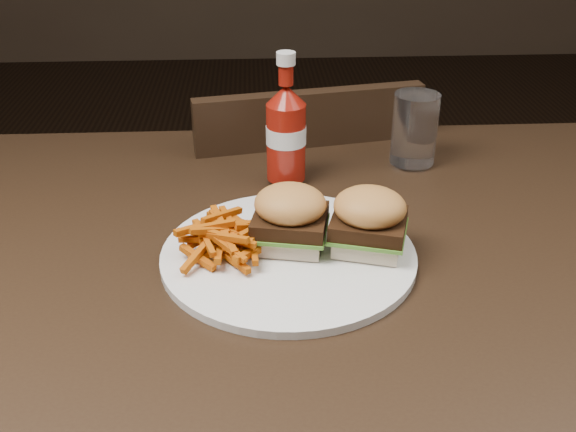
{
  "coord_description": "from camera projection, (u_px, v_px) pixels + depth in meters",
  "views": [
    {
      "loc": [
        -0.09,
        -0.64,
        1.16
      ],
      "look_at": [
        -0.05,
        0.01,
        0.8
      ],
      "focal_mm": 42.0,
      "sensor_mm": 36.0,
      "label": 1
    }
  ],
  "objects": [
    {
      "name": "dining_table",
      "position": [
        333.0,
        272.0,
        0.78
      ],
      "size": [
        1.2,
        0.8,
        0.04
      ],
      "primitive_type": "cube",
      "color": "black",
      "rests_on": "ground"
    },
    {
      "name": "chair_far",
      "position": [
        285.0,
        259.0,
        1.36
      ],
      "size": [
        0.44,
        0.44,
        0.04
      ],
      "primitive_type": "cube",
      "rotation": [
        0.0,
        0.0,
        3.33
      ],
      "color": "black",
      "rests_on": "ground"
    },
    {
      "name": "plate",
      "position": [
        288.0,
        255.0,
        0.76
      ],
      "size": [
        0.29,
        0.29,
        0.01
      ],
      "primitive_type": "cylinder",
      "color": "white",
      "rests_on": "dining_table"
    },
    {
      "name": "sandwich_half_a",
      "position": [
        290.0,
        237.0,
        0.77
      ],
      "size": [
        0.08,
        0.08,
        0.02
      ],
      "primitive_type": "cube",
      "rotation": [
        0.0,
        0.0,
        -0.2
      ],
      "color": "beige",
      "rests_on": "plate"
    },
    {
      "name": "sandwich_half_b",
      "position": [
        368.0,
        240.0,
        0.76
      ],
      "size": [
        0.09,
        0.09,
        0.02
      ],
      "primitive_type": "cube",
      "rotation": [
        0.0,
        0.0,
        -0.29
      ],
      "color": "#C8B397",
      "rests_on": "plate"
    },
    {
      "name": "fries_pile",
      "position": [
        224.0,
        233.0,
        0.75
      ],
      "size": [
        0.11,
        0.11,
        0.04
      ],
      "primitive_type": null,
      "rotation": [
        0.0,
        0.0,
        0.19
      ],
      "color": "#AC5107",
      "rests_on": "plate"
    },
    {
      "name": "ketchup_bottle",
      "position": [
        286.0,
        142.0,
        0.91
      ],
      "size": [
        0.06,
        0.06,
        0.11
      ],
      "primitive_type": "cylinder",
      "rotation": [
        0.0,
        0.0,
        0.11
      ],
      "color": "maroon",
      "rests_on": "dining_table"
    },
    {
      "name": "tumbler",
      "position": [
        415.0,
        129.0,
        0.97
      ],
      "size": [
        0.07,
        0.07,
        0.1
      ],
      "primitive_type": "cylinder",
      "rotation": [
        0.0,
        0.0,
        -0.0
      ],
      "color": "white",
      "rests_on": "dining_table"
    }
  ]
}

